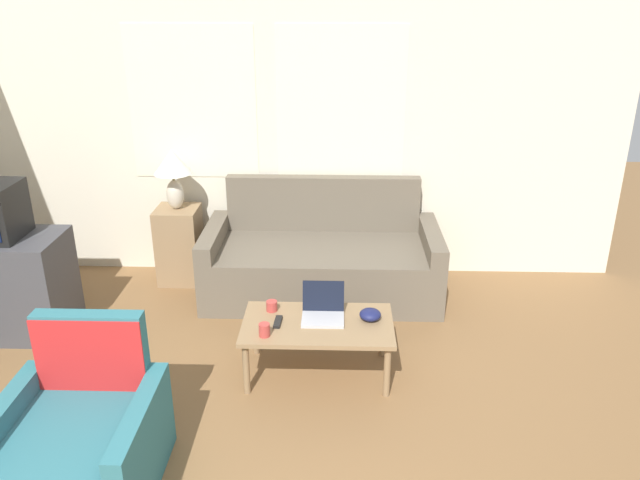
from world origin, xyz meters
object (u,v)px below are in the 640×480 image
laptop (323,311)px  snack_bowl (370,315)px  table_lamp (173,169)px  coffee_table (318,328)px  armchair (81,442)px  cup_navy (264,330)px  couch (322,261)px  cup_yellow (272,306)px  tv_remote (278,322)px

laptop → snack_bowl: (0.32, -0.02, -0.01)m
table_lamp → coffee_table: bearing=-48.4°
armchair → cup_navy: armchair is taller
table_lamp → laptop: (1.32, -1.37, -0.60)m
couch → snack_bowl: bearing=-73.6°
coffee_table → snack_bowl: size_ratio=6.97×
couch → armchair: bearing=-117.5°
cup_yellow → tv_remote: cup_yellow is taller
cup_navy → tv_remote: 0.18m
table_lamp → tv_remote: size_ratio=3.44×
snack_bowl → armchair: bearing=-144.8°
armchair → table_lamp: bearing=91.7°
armchair → coffee_table: armchair is taller
couch → tv_remote: (-0.26, -1.28, 0.12)m
couch → coffee_table: bearing=-89.7°
table_lamp → laptop: table_lamp is taller
couch → tv_remote: bearing=-101.4°
cup_navy → tv_remote: size_ratio=0.57×
coffee_table → cup_navy: (-0.34, -0.18, 0.09)m
couch → armchair: 2.61m
coffee_table → laptop: (0.03, 0.07, 0.09)m
tv_remote → table_lamp: bearing=124.8°
laptop → cup_navy: laptop is taller
laptop → tv_remote: laptop is taller
cup_yellow → tv_remote: size_ratio=0.51×
couch → snack_bowl: 1.27m
laptop → snack_bowl: bearing=-3.9°
armchair → table_lamp: table_lamp is taller
coffee_table → table_lamp: bearing=131.6°
couch → cup_yellow: couch is taller
cup_yellow → couch: bearing=74.0°
couch → coffee_table: couch is taller
couch → snack_bowl: couch is taller
table_lamp → snack_bowl: (1.63, -1.39, -0.61)m
table_lamp → snack_bowl: size_ratio=3.60×
table_lamp → armchair: bearing=-88.3°
coffee_table → laptop: 0.12m
coffee_table → cup_yellow: bearing=154.0°
couch → cup_navy: size_ratio=22.70×
couch → cup_yellow: (-0.32, -1.11, 0.15)m
cup_navy → armchair: bearing=-135.2°
laptop → tv_remote: (-0.30, -0.09, -0.04)m
table_lamp → cup_navy: size_ratio=6.00×
cup_navy → snack_bowl: bearing=18.7°
couch → snack_bowl: (0.36, -1.21, 0.15)m
snack_bowl → tv_remote: size_ratio=0.95×
couch → armchair: couch is taller
snack_bowl → table_lamp: bearing=139.5°
table_lamp → snack_bowl: bearing=-40.5°
table_lamp → cup_yellow: table_lamp is taller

